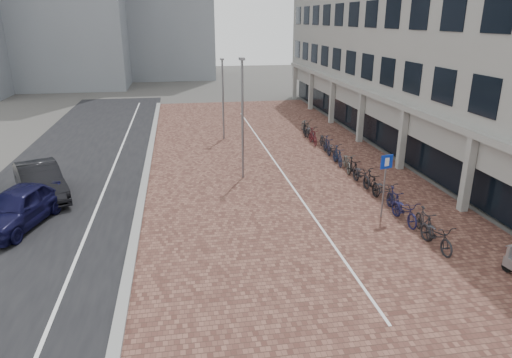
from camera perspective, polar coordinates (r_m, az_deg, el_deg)
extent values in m
plane|color=#474442|center=(15.32, 3.83, -12.01)|extent=(140.00, 140.00, 0.00)
cube|color=brown|center=(26.45, 2.11, 1.85)|extent=(14.50, 42.00, 0.04)
cube|color=black|center=(26.60, -21.79, 0.52)|extent=(8.00, 50.00, 0.03)
cube|color=gray|center=(26.00, -13.41, 1.15)|extent=(0.35, 42.00, 0.14)
cube|color=white|center=(26.22, -17.54, 0.81)|extent=(0.12, 44.00, 0.00)
cube|color=white|center=(26.48, 2.53, 1.93)|extent=(0.10, 30.00, 0.00)
cube|color=gray|center=(32.94, 21.00, 19.11)|extent=(8.00, 40.00, 13.00)
cube|color=black|center=(32.02, 14.22, 7.50)|extent=(0.15, 38.00, 3.20)
cube|color=gray|center=(31.65, 14.15, 10.59)|extent=(1.60, 38.00, 0.30)
cube|color=gray|center=(21.47, 24.81, 0.56)|extent=(0.35, 0.35, 3.40)
cube|color=gray|center=(26.41, 17.72, 4.72)|extent=(0.35, 0.35, 3.40)
cube|color=gray|center=(31.71, 12.88, 7.49)|extent=(0.35, 0.35, 3.40)
cube|color=gray|center=(37.23, 9.42, 9.42)|extent=(0.35, 0.35, 3.40)
cube|color=gray|center=(42.88, 6.83, 10.83)|extent=(0.35, 0.35, 3.40)
cube|color=gray|center=(48.61, 4.84, 11.89)|extent=(0.35, 0.35, 3.40)
imported|color=#0E0E33|center=(20.73, -27.52, -3.16)|extent=(3.14, 5.04, 1.60)
imported|color=black|center=(23.54, -25.26, -0.24)|extent=(3.56, 5.19, 1.62)
cylinder|color=slate|center=(19.72, 15.58, -1.24)|extent=(0.07, 0.07, 2.53)
cube|color=#0D2EB0|center=(19.32, 15.94, 2.07)|extent=(0.57, 0.19, 0.57)
cylinder|color=slate|center=(23.36, -1.68, 7.22)|extent=(0.12, 0.12, 6.11)
cylinder|color=slate|center=(31.57, -4.12, 9.73)|extent=(0.12, 0.12, 5.41)
imported|color=black|center=(17.98, 21.53, -6.55)|extent=(0.79, 2.00, 1.04)
imported|color=black|center=(18.95, 20.21, -5.03)|extent=(0.69, 1.79, 1.05)
imported|color=#16153B|center=(19.75, 17.98, -3.79)|extent=(0.78, 2.00, 1.04)
imported|color=black|center=(20.72, 16.75, -2.54)|extent=(0.68, 1.79, 1.05)
imported|color=#222228|center=(21.71, 15.62, -1.44)|extent=(0.88, 2.03, 1.04)
imported|color=black|center=(22.63, 14.10, -0.43)|extent=(0.56, 1.76, 1.05)
imported|color=black|center=(23.62, 12.96, 0.48)|extent=(0.76, 2.00, 1.04)
imported|color=black|center=(24.63, 11.95, 1.35)|extent=(0.50, 1.75, 1.05)
imported|color=#53514C|center=(25.69, 11.28, 2.13)|extent=(1.07, 2.07, 1.04)
imported|color=#131C35|center=(26.66, 10.11, 2.86)|extent=(0.57, 1.77, 1.05)
imported|color=black|center=(27.74, 9.51, 3.52)|extent=(0.72, 1.98, 1.04)
imported|color=black|center=(28.80, 8.86, 4.16)|extent=(0.69, 1.79, 1.05)
imported|color=black|center=(29.89, 8.39, 4.73)|extent=(0.94, 2.05, 1.04)
imported|color=#481318|center=(30.84, 7.09, 5.26)|extent=(0.50, 1.75, 1.05)
imported|color=#232329|center=(31.95, 6.74, 5.76)|extent=(0.69, 1.97, 1.04)
imported|color=black|center=(33.00, 6.05, 6.23)|extent=(0.79, 1.81, 1.05)
imported|color=#54524D|center=(34.20, 6.23, 6.68)|extent=(0.75, 1.99, 1.04)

